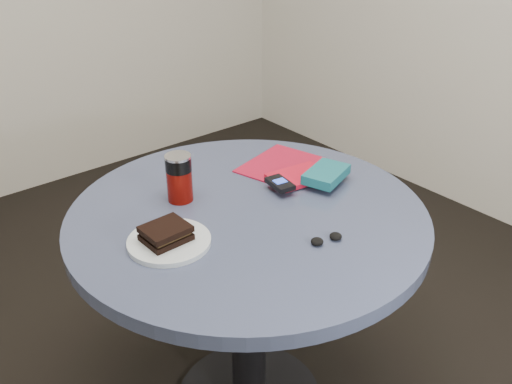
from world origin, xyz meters
TOP-DOWN VIEW (x-y plane):
  - table at (0.00, 0.00)m, footprint 1.00×1.00m
  - plate at (-0.25, 0.00)m, footprint 0.22×0.22m
  - sandwich at (-0.26, 0.00)m, footprint 0.11×0.10m
  - soda_can at (-0.11, 0.17)m, footprint 0.08×0.08m
  - pepper_grinder at (-0.10, 0.18)m, footprint 0.04×0.04m
  - magazine at (0.26, 0.16)m, footprint 0.30×0.25m
  - red_book at (0.24, 0.05)m, footprint 0.19×0.14m
  - novel at (0.28, -0.03)m, footprint 0.17×0.14m
  - mp3_player at (0.14, 0.03)m, footprint 0.07×0.10m
  - headphones at (0.06, -0.25)m, footprint 0.09×0.05m

SIDE VIEW (x-z plane):
  - table at x=0.00m, z-range 0.21..0.96m
  - magazine at x=0.26m, z-range 0.75..0.75m
  - plate at x=-0.25m, z-range 0.75..0.76m
  - headphones at x=0.06m, z-range 0.75..0.77m
  - red_book at x=0.24m, z-range 0.75..0.77m
  - mp3_player at x=0.14m, z-range 0.77..0.78m
  - sandwich at x=-0.26m, z-range 0.76..0.80m
  - novel at x=0.28m, z-range 0.77..0.80m
  - pepper_grinder at x=-0.10m, z-range 0.75..0.85m
  - soda_can at x=-0.11m, z-range 0.75..0.89m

